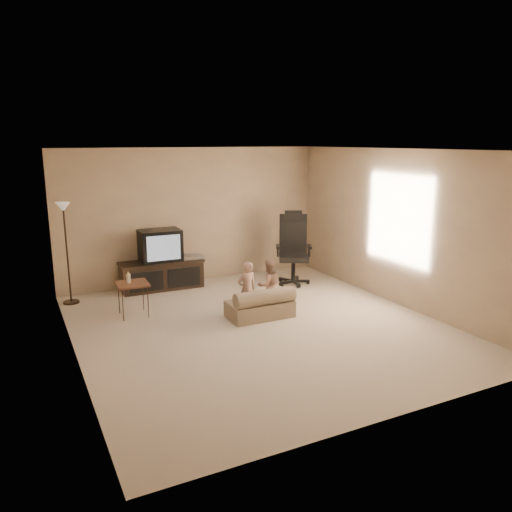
{
  "coord_description": "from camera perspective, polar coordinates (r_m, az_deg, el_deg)",
  "views": [
    {
      "loc": [
        -3.06,
        -6.05,
        2.62
      ],
      "look_at": [
        0.25,
        0.6,
        0.9
      ],
      "focal_mm": 35.0,
      "sensor_mm": 36.0,
      "label": 1
    }
  ],
  "objects": [
    {
      "name": "side_table",
      "position": [
        7.78,
        -13.99,
        -3.13
      ],
      "size": [
        0.49,
        0.49,
        0.7
      ],
      "rotation": [
        0.0,
        0.0,
        -0.05
      ],
      "color": "brown",
      "rests_on": "floor"
    },
    {
      "name": "tv_stand",
      "position": [
        9.12,
        -10.76,
        -0.94
      ],
      "size": [
        1.52,
        0.59,
        1.08
      ],
      "rotation": [
        0.0,
        0.0,
        -0.02
      ],
      "color": "black",
      "rests_on": "floor"
    },
    {
      "name": "floor",
      "position": [
        7.27,
        0.36,
        -8.05
      ],
      "size": [
        5.5,
        5.5,
        0.0
      ],
      "primitive_type": "plane",
      "color": "beige",
      "rests_on": "ground"
    },
    {
      "name": "floor_lamp",
      "position": [
        8.54,
        -20.98,
        2.75
      ],
      "size": [
        0.26,
        0.26,
        1.67
      ],
      "color": "black",
      "rests_on": "floor"
    },
    {
      "name": "office_chair",
      "position": [
        9.33,
        4.27,
        -0.2
      ],
      "size": [
        0.83,
        0.85,
        1.34
      ],
      "rotation": [
        0.0,
        0.0,
        -0.48
      ],
      "color": "black",
      "rests_on": "floor"
    },
    {
      "name": "room_shell",
      "position": [
        6.87,
        0.38,
        3.84
      ],
      "size": [
        5.5,
        5.5,
        5.5
      ],
      "color": "silver",
      "rests_on": "floor"
    },
    {
      "name": "toddler_right",
      "position": [
        7.82,
        1.43,
        -3.32
      ],
      "size": [
        0.41,
        0.24,
        0.83
      ],
      "primitive_type": "imported",
      "rotation": [
        0.0,
        0.0,
        3.2
      ],
      "color": "tan",
      "rests_on": "floor"
    },
    {
      "name": "toddler_left",
      "position": [
        7.52,
        -1.06,
        -3.85
      ],
      "size": [
        0.33,
        0.25,
        0.86
      ],
      "primitive_type": "imported",
      "rotation": [
        0.0,
        0.0,
        3.21
      ],
      "color": "tan",
      "rests_on": "floor"
    },
    {
      "name": "child_sofa",
      "position": [
        7.55,
        0.59,
        -5.69
      ],
      "size": [
        0.97,
        0.55,
        0.47
      ],
      "rotation": [
        0.0,
        0.0,
        -0.0
      ],
      "color": "#9C8769",
      "rests_on": "floor"
    }
  ]
}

